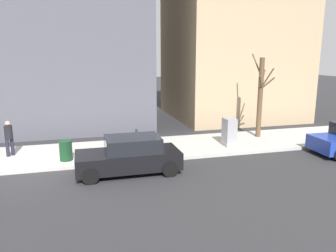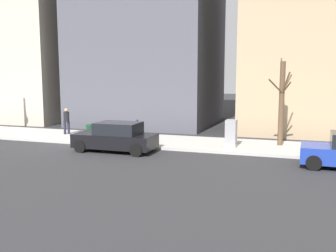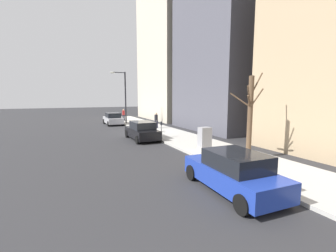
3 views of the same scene
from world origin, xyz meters
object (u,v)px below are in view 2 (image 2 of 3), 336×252
Objects in this scene: utility_box at (231,134)px; office_tower_left at (312,28)px; trash_bin at (91,132)px; bare_tree at (282,101)px; pedestrian_near_meter at (66,120)px; parking_meter at (137,129)px; parked_car_black at (116,137)px.

office_tower_left reaches higher than utility_box.
trash_bin is 16.62m from office_tower_left.
office_tower_left is (9.11, -12.27, 6.53)m from trash_bin.
bare_tree is at bearing -80.93° from trash_bin.
utility_box is 0.30× the size of bare_tree.
pedestrian_near_meter is (1.39, 2.54, 0.49)m from trash_bin.
pedestrian_near_meter is 17.76m from office_tower_left.
bare_tree is (2.14, -7.48, 1.54)m from parking_meter.
parking_meter is 5.96m from pedestrian_near_meter.
parked_car_black is 6.10m from pedestrian_near_meter.
utility_box is at bearing 117.68° from bare_tree.
parking_meter is 7.93m from bare_tree.
trash_bin is 2.94m from pedestrian_near_meter.
parked_car_black is 6.04m from utility_box.
parking_meter is 5.09m from utility_box.
utility_box is at bearing -67.04° from parked_car_black.
parked_car_black is 0.89× the size of bare_tree.
utility_box is at bearing -87.19° from trash_bin.
pedestrian_near_meter is at bearing 91.33° from bare_tree.
parked_car_black is 2.54× the size of pedestrian_near_meter.
parking_meter is (1.48, -0.56, 0.24)m from parked_car_black.
office_tower_left reaches higher than parking_meter.
parked_car_black is 0.29× the size of office_tower_left.
bare_tree is (1.29, -2.46, 1.67)m from utility_box.
pedestrian_near_meter is at bearing 57.23° from parked_car_black.
office_tower_left is at bearing -41.03° from parked_car_black.
office_tower_left reaches higher than parked_car_black.
pedestrian_near_meter reaches higher than parking_meter.
parked_car_black is 9.00m from bare_tree.
parking_meter is 14.59m from office_tower_left.
bare_tree is at bearing -65.47° from parked_car_black.
parking_meter is 0.94× the size of utility_box.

